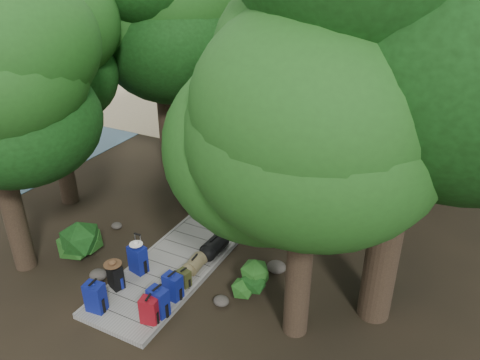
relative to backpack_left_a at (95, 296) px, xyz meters
The scene contains 48 objects.
ground 4.67m from the backpack_left_a, 82.44° to the left, with size 120.00×120.00×0.00m, color black.
sand_beach 20.62m from the backpack_left_a, 88.30° to the left, with size 40.00×22.00×0.02m, color tan.
water_bay 43.15m from the backpack_left_a, 136.68° to the left, with size 50.00×60.00×0.02m, color #2C4C5C.
distant_hill 65.72m from the backpack_left_a, 126.83° to the left, with size 32.00×16.00×12.00m, color black.
boardwalk 5.66m from the backpack_left_a, 83.77° to the left, with size 2.00×12.00×0.12m, color gray.
backpack_left_a is the anchor object (origin of this frame).
backpack_left_b 0.86m from the backpack_left_a, 99.30° to the left, with size 0.39×0.28×0.72m, color black, non-canonical shape.
backpack_left_c 1.60m from the backpack_left_a, 91.40° to the left, with size 0.45×0.32×0.83m, color navy, non-canonical shape.
backpack_right_a 1.37m from the backpack_left_a, 11.15° to the left, with size 0.40×0.28×0.71m, color maroon, non-canonical shape.
backpack_right_b 1.48m from the backpack_left_a, 21.17° to the left, with size 0.44×0.31×0.80m, color navy, non-canonical shape.
backpack_right_c 1.78m from the backpack_left_a, 40.76° to the left, with size 0.43×0.30×0.73m, color navy, non-canonical shape.
backpack_right_d 2.13m from the backpack_left_a, 51.72° to the left, with size 0.32×0.23×0.48m, color #343A16, non-canonical shape.
duffel_right_khaki 2.62m from the backpack_left_a, 61.81° to the left, with size 0.38×0.58×0.38m, color brown, non-canonical shape.
duffel_right_black 3.44m from the backpack_left_a, 67.42° to the left, with size 0.48×0.76×0.48m, color black, non-canonical shape.
suitcase_on_boardwalk 1.80m from the backpack_left_a, 94.26° to the left, with size 0.36×0.20×0.55m, color black, non-canonical shape.
lone_suitcase_on_sand 12.59m from the backpack_left_a, 85.63° to the left, with size 0.43×0.25×0.67m, color black, non-canonical shape.
hat_brown 0.90m from the backpack_left_a, 99.15° to the left, with size 0.44×0.44×0.13m, color #51351E, non-canonical shape.
hat_white 1.67m from the backpack_left_a, 91.61° to the left, with size 0.35×0.35×0.12m, color silver, non-canonical shape.
kayak 14.25m from the backpack_left_a, 101.15° to the left, with size 0.73×3.34×0.33m, color #C13C10.
sun_lounger 14.64m from the backpack_left_a, 76.44° to the left, with size 0.67×2.07×0.67m, color silver, non-canonical shape.
tree_right_a 5.70m from the backpack_left_a, 21.11° to the left, with size 4.71×4.71×7.85m, color black, non-canonical shape.
tree_right_b 7.96m from the backpack_left_a, 27.42° to the left, with size 5.85×5.85×10.45m, color black, non-canonical shape.
tree_right_c 7.86m from the backpack_left_a, 56.22° to the left, with size 4.54×4.54×7.86m, color black, non-canonical shape.
tree_right_d 11.60m from the backpack_left_a, 56.55° to the left, with size 5.83×5.83×10.68m, color black, non-canonical shape.
tree_right_e 12.97m from the backpack_left_a, 67.92° to the left, with size 4.37×4.37×7.87m, color black, non-canonical shape.
tree_left_b 6.79m from the backpack_left_a, 141.19° to the left, with size 4.41×4.41×7.94m, color black, non-canonical shape.
tree_left_c 9.07m from the backpack_left_a, 113.07° to the left, with size 5.16×5.16×8.98m, color black, non-canonical shape.
tree_back_a 20.72m from the backpack_left_a, 91.49° to the left, with size 5.48×5.48×9.49m, color black, non-canonical shape.
tree_back_b 20.95m from the backpack_left_a, 83.54° to the left, with size 5.06×5.06×9.04m, color black, non-canonical shape.
tree_back_c 20.66m from the backpack_left_a, 75.20° to the left, with size 5.13×5.13×9.23m, color black, non-canonical shape.
tree_back_d 19.49m from the backpack_left_a, 104.61° to the left, with size 5.06×5.06×8.43m, color black, non-canonical shape.
palm_right_a 11.98m from the backpack_left_a, 73.29° to the left, with size 4.94×4.94×8.42m, color #174011, non-canonical shape.
palm_right_b 16.85m from the backpack_left_a, 68.27° to the left, with size 4.13×4.13×7.98m, color #174011, non-canonical shape.
palm_right_c 18.04m from the backpack_left_a, 80.17° to the left, with size 4.43×4.43×7.05m, color #174011, non-canonical shape.
palm_left_a 12.52m from the backpack_left_a, 107.91° to the left, with size 4.22×4.22×6.72m, color #174011, non-canonical shape.
rock_left_a 1.36m from the backpack_left_a, 131.70° to the left, with size 0.47×0.42×0.26m, color #4C473F, non-canonical shape.
rock_left_b 3.70m from the backpack_left_a, 123.77° to the left, with size 0.33×0.30×0.18m, color #4C473F, non-canonical shape.
rock_left_c 5.10m from the backpack_left_a, 97.50° to the left, with size 0.51×0.46×0.28m, color #4C473F, non-canonical shape.
rock_left_d 7.78m from the backpack_left_a, 99.50° to the left, with size 0.32×0.29×0.18m, color #4C473F, non-canonical shape.
rock_right_a 2.92m from the backpack_left_a, 33.42° to the left, with size 0.39×0.35×0.21m, color #4C473F, non-canonical shape.
rock_right_b 4.58m from the backpack_left_a, 47.42° to the left, with size 0.52×0.47×0.29m, color #4C473F, non-canonical shape.
rock_right_c 7.03m from the backpack_left_a, 68.97° to the left, with size 0.36×0.33×0.20m, color #4C473F, non-canonical shape.
shrub_left_a 2.33m from the backpack_left_a, 142.45° to the left, with size 1.25×1.25×1.12m, color #1F5118, non-canonical shape.
shrub_left_b 5.90m from the backpack_left_a, 100.77° to the left, with size 0.85×0.85×0.76m, color #1F5118, non-canonical shape.
shrub_left_c 9.60m from the backpack_left_a, 103.06° to the left, with size 1.25×1.25×1.12m, color #1F5118, non-canonical shape.
shrub_right_a 3.58m from the backpack_left_a, 37.82° to the left, with size 0.86×0.86×0.78m, color #1F5118, non-canonical shape.
shrub_right_b 7.36m from the backpack_left_a, 62.92° to the left, with size 1.30×1.30×1.17m, color #1F5118, non-canonical shape.
shrub_right_c 10.35m from the backpack_left_a, 73.19° to the left, with size 0.80×0.80×0.72m, color #1F5118, non-canonical shape.
Camera 1 is at (6.16, -10.48, 7.76)m, focal length 35.00 mm.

